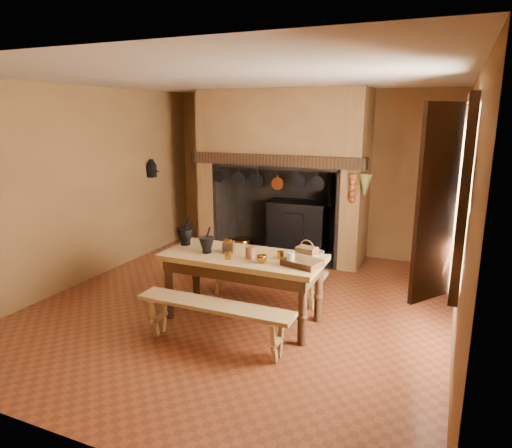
{
  "coord_description": "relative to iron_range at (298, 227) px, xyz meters",
  "views": [
    {
      "loc": [
        2.35,
        -4.93,
        2.41
      ],
      "look_at": [
        0.08,
        0.3,
        1.03
      ],
      "focal_mm": 32.0,
      "sensor_mm": 36.0,
      "label": 1
    }
  ],
  "objects": [
    {
      "name": "mortar_small",
      "position": [
        -0.19,
        -2.89,
        0.43
      ],
      "size": [
        0.19,
        0.19,
        0.32
      ],
      "rotation": [
        0.0,
        0.0,
        -0.0
      ],
      "color": "black",
      "rests_on": "work_table"
    },
    {
      "name": "brass_mug_b",
      "position": [
        0.69,
        -2.76,
        0.37
      ],
      "size": [
        0.11,
        0.11,
        0.09
      ],
      "primitive_type": "cylinder",
      "rotation": [
        0.0,
        0.0,
        0.42
      ],
      "color": "#B07628",
      "rests_on": "work_table"
    },
    {
      "name": "back_wall",
      "position": [
        0.04,
        0.3,
        0.92
      ],
      "size": [
        5.0,
        0.02,
        2.8
      ],
      "primitive_type": "cube",
      "color": "olive",
      "rests_on": "floor"
    },
    {
      "name": "herb_bunch",
      "position": [
        1.22,
        -0.66,
        0.9
      ],
      "size": [
        0.2,
        0.2,
        0.35
      ],
      "primitive_type": "cone",
      "rotation": [
        3.14,
        0.0,
        0.0
      ],
      "color": "olive",
      "rests_on": "chimney_breast"
    },
    {
      "name": "bench_back",
      "position": [
        0.24,
        -2.15,
        -0.13
      ],
      "size": [
        1.66,
        0.29,
        0.47
      ],
      "color": "tan",
      "rests_on": "floor"
    },
    {
      "name": "wooden_tray",
      "position": [
        0.99,
        -2.89,
        0.36
      ],
      "size": [
        0.45,
        0.37,
        0.07
      ],
      "primitive_type": "cube",
      "rotation": [
        0.0,
        0.0,
        -0.24
      ],
      "color": "#381D12",
      "rests_on": "work_table"
    },
    {
      "name": "wicker_basket",
      "position": [
        0.95,
        -2.6,
        0.4
      ],
      "size": [
        0.25,
        0.2,
        0.21
      ],
      "rotation": [
        0.0,
        0.0,
        -0.21
      ],
      "color": "#503818",
      "rests_on": "work_table"
    },
    {
      "name": "chimney_breast",
      "position": [
        -0.26,
        -0.14,
        1.33
      ],
      "size": [
        2.95,
        0.96,
        2.8
      ],
      "color": "olive",
      "rests_on": "floor"
    },
    {
      "name": "wall_left",
      "position": [
        -2.46,
        -2.45,
        0.92
      ],
      "size": [
        0.02,
        5.5,
        2.8
      ],
      "primitive_type": "cube",
      "color": "olive",
      "rests_on": "floor"
    },
    {
      "name": "ceiling",
      "position": [
        0.04,
        -2.45,
        2.32
      ],
      "size": [
        5.5,
        5.5,
        0.0
      ],
      "primitive_type": "plane",
      "rotation": [
        3.14,
        0.0,
        0.0
      ],
      "color": "silver",
      "rests_on": "back_wall"
    },
    {
      "name": "wall_front",
      "position": [
        0.04,
        -5.2,
        0.92
      ],
      "size": [
        5.0,
        0.02,
        2.8
      ],
      "primitive_type": "cube",
      "color": "olive",
      "rests_on": "floor"
    },
    {
      "name": "coffee_grinder",
      "position": [
        0.04,
        -2.77,
        0.4
      ],
      "size": [
        0.19,
        0.16,
        0.2
      ],
      "rotation": [
        0.0,
        0.0,
        0.28
      ],
      "color": "#381D12",
      "rests_on": "work_table"
    },
    {
      "name": "iron_range",
      "position": [
        0.0,
        0.0,
        0.0
      ],
      "size": [
        1.12,
        0.55,
        1.6
      ],
      "color": "black",
      "rests_on": "floor"
    },
    {
      "name": "floor",
      "position": [
        0.04,
        -2.45,
        -0.48
      ],
      "size": [
        5.5,
        5.5,
        0.0
      ],
      "primitive_type": "plane",
      "color": "brown",
      "rests_on": "ground"
    },
    {
      "name": "brass_mug_a",
      "position": [
        0.15,
        -3.0,
        0.37
      ],
      "size": [
        0.09,
        0.09,
        0.08
      ],
      "primitive_type": "cylinder",
      "rotation": [
        0.0,
        0.0,
        -0.25
      ],
      "color": "#B07628",
      "rests_on": "work_table"
    },
    {
      "name": "wall_coffee_mill",
      "position": [
        -2.38,
        -0.9,
        1.03
      ],
      "size": [
        0.23,
        0.16,
        0.31
      ],
      "color": "black",
      "rests_on": "wall_left"
    },
    {
      "name": "mortar_large",
      "position": [
        -0.6,
        -2.69,
        0.45
      ],
      "size": [
        0.21,
        0.21,
        0.36
      ],
      "rotation": [
        0.0,
        0.0,
        0.24
      ],
      "color": "black",
      "rests_on": "work_table"
    },
    {
      "name": "hearth_pans",
      "position": [
        -1.01,
        -0.23,
        -0.39
      ],
      "size": [
        0.51,
        0.62,
        0.2
      ],
      "color": "#B07628",
      "rests_on": "floor"
    },
    {
      "name": "stoneware_crock",
      "position": [
        0.37,
        -2.88,
        0.4
      ],
      "size": [
        0.13,
        0.13,
        0.14
      ],
      "primitive_type": "cylinder",
      "rotation": [
        0.0,
        0.0,
        0.24
      ],
      "color": "brown",
      "rests_on": "work_table"
    },
    {
      "name": "bench_front",
      "position": [
        0.24,
        -3.5,
        -0.12
      ],
      "size": [
        1.74,
        0.3,
        0.49
      ],
      "color": "tan",
      "rests_on": "floor"
    },
    {
      "name": "brass_cup",
      "position": [
        0.55,
        -2.97,
        0.37
      ],
      "size": [
        0.13,
        0.13,
        0.09
      ],
      "primitive_type": "imported",
      "rotation": [
        0.0,
        0.0,
        0.12
      ],
      "color": "#B07628",
      "rests_on": "work_table"
    },
    {
      "name": "onion_string",
      "position": [
        1.04,
        -0.66,
        0.85
      ],
      "size": [
        0.12,
        0.1,
        0.46
      ],
      "primitive_type": null,
      "color": "#9D471D",
      "rests_on": "chimney_breast"
    },
    {
      "name": "work_table",
      "position": [
        0.24,
        -2.79,
        0.2
      ],
      "size": [
        1.88,
        0.83,
        0.81
      ],
      "color": "tan",
      "rests_on": "floor"
    },
    {
      "name": "wall_right",
      "position": [
        2.54,
        -2.45,
        0.92
      ],
      "size": [
        0.02,
        5.5,
        2.8
      ],
      "primitive_type": "cube",
      "color": "olive",
      "rests_on": "floor"
    },
    {
      "name": "glass_jar",
      "position": [
        0.88,
        -2.95,
        0.4
      ],
      "size": [
        0.11,
        0.11,
        0.15
      ],
      "primitive_type": "cylinder",
      "rotation": [
        0.0,
        0.0,
        -0.43
      ],
      "color": "beige",
      "rests_on": "work_table"
    },
    {
      "name": "window",
      "position": [
        2.39,
        -2.85,
        1.22
      ],
      "size": [
        0.39,
        1.75,
        1.76
      ],
      "color": "white",
      "rests_on": "wall_right"
    },
    {
      "name": "mixing_bowl",
      "position": [
        0.97,
        -2.59,
        0.37
      ],
      "size": [
        0.39,
        0.39,
        0.07
      ],
      "primitive_type": "imported",
      "rotation": [
        0.0,
        0.0,
        -0.32
      ],
      "color": "#B4AF8A",
      "rests_on": "work_table"
    },
    {
      "name": "hanging_pans",
      "position": [
        -0.3,
        -0.64,
        0.88
      ],
      "size": [
        1.92,
        0.29,
        0.27
      ],
      "color": "black",
      "rests_on": "chimney_breast"
    }
  ]
}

